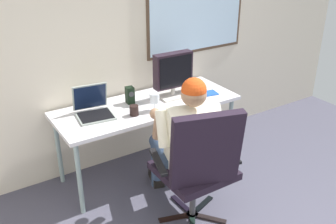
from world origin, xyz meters
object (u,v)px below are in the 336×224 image
object	(u,v)px
laptop	(93,107)
coffee_mug	(134,110)
office_chair	(200,163)
crt_monitor	(173,73)
wine_glass	(154,99)
desk_speaker	(130,95)
cd_case	(210,93)
desk	(148,110)
person_seated	(186,140)

from	to	relation	value
laptop	coffee_mug	size ratio (longest dim) A/B	3.87
office_chair	crt_monitor	bearing A→B (deg)	68.12
wine_glass	crt_monitor	bearing A→B (deg)	30.52
desk_speaker	laptop	bearing A→B (deg)	-173.70
crt_monitor	coffee_mug	size ratio (longest dim) A/B	4.74
laptop	cd_case	bearing A→B (deg)	-8.89
coffee_mug	laptop	bearing A→B (deg)	144.19
office_chair	wine_glass	xyz separation A→B (m)	(0.06, 0.75, 0.23)
desk	laptop	world-z (taller)	laptop
wine_glass	laptop	bearing A→B (deg)	155.86
office_chair	laptop	distance (m)	1.08
person_seated	cd_case	distance (m)	0.82
desk_speaker	coffee_mug	distance (m)	0.27
desk	wine_glass	bearing A→B (deg)	-95.39
desk	person_seated	bearing A→B (deg)	-89.96
office_chair	desk	bearing A→B (deg)	85.31
person_seated	office_chair	bearing A→B (deg)	-104.92
person_seated	wine_glass	world-z (taller)	person_seated
desk	wine_glass	distance (m)	0.23
cd_case	office_chair	bearing A→B (deg)	-131.78
laptop	desk_speaker	size ratio (longest dim) A/B	2.23
desk	wine_glass	xyz separation A→B (m)	(-0.01, -0.15, 0.17)
person_seated	crt_monitor	distance (m)	0.79
crt_monitor	coffee_mug	xyz separation A→B (m)	(-0.52, -0.18, -0.19)
desk	laptop	size ratio (longest dim) A/B	4.92
office_chair	cd_case	bearing A→B (deg)	48.22
office_chair	person_seated	size ratio (longest dim) A/B	0.88
laptop	coffee_mug	distance (m)	0.36
cd_case	coffee_mug	world-z (taller)	coffee_mug
coffee_mug	desk_speaker	bearing A→B (deg)	70.02
crt_monitor	cd_case	world-z (taller)	crt_monitor
person_seated	wine_glass	bearing A→B (deg)	91.80
wine_glass	coffee_mug	distance (m)	0.21
person_seated	desk_speaker	xyz separation A→B (m)	(-0.12, 0.73, 0.15)
person_seated	laptop	distance (m)	0.86
office_chair	cd_case	size ratio (longest dim) A/B	6.59
office_chair	cd_case	xyz separation A→B (m)	(0.71, 0.79, 0.12)
laptop	coffee_mug	bearing A→B (deg)	-35.81
laptop	desk_speaker	distance (m)	0.38
office_chair	laptop	world-z (taller)	office_chair
person_seated	laptop	xyz separation A→B (m)	(-0.50, 0.69, 0.14)
cd_case	desk	bearing A→B (deg)	169.96
wine_glass	cd_case	world-z (taller)	wine_glass
desk_speaker	crt_monitor	bearing A→B (deg)	-9.69
crt_monitor	cd_case	distance (m)	0.43
cd_case	coffee_mug	xyz separation A→B (m)	(-0.85, -0.03, 0.04)
desk	desk_speaker	distance (m)	0.21
wine_glass	desk_speaker	bearing A→B (deg)	112.44
desk	person_seated	size ratio (longest dim) A/B	1.41
laptop	wine_glass	bearing A→B (deg)	-24.14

